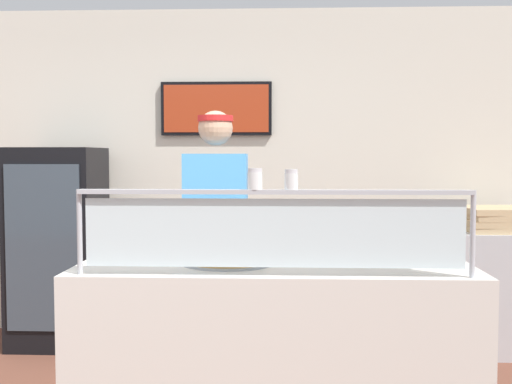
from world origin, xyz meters
The scene contains 11 objects.
shop_rear_unit centered at (0.97, 2.52, 1.36)m, with size 6.35×0.13×2.70m.
serving_counter centered at (0.98, 0.36, 0.47)m, with size 1.95×0.71×0.95m, color silver.
sneeze_guard centered at (0.98, 0.06, 1.20)m, with size 1.78×0.06×0.39m.
pizza_tray centered at (0.74, 0.39, 0.97)m, with size 0.48×0.48×0.04m.
pizza_server centered at (0.73, 0.37, 0.99)m, with size 0.07×0.28×0.01m, color #ADAFB7.
parmesan_shaker centered at (0.89, 0.06, 1.38)m, with size 0.07×0.07×0.10m.
pepper_flake_shaker centered at (1.06, 0.06, 1.38)m, with size 0.06×0.06×0.09m.
worker_figure centered at (0.62, 1.05, 1.01)m, with size 0.41×0.50×1.76m.
drink_fridge centered at (-0.75, 2.08, 0.78)m, with size 0.66×0.62×1.55m.
prep_shelf centered at (2.64, 2.03, 0.46)m, with size 0.70×0.55×0.92m, color #B7BABF.
pizza_box_stack centered at (2.64, 2.03, 1.01)m, with size 0.52×0.50×0.18m.
Camera 1 is at (1.02, -2.68, 1.49)m, focal length 43.46 mm.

